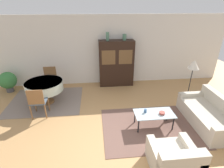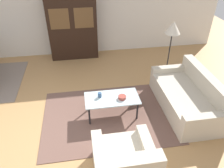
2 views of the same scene
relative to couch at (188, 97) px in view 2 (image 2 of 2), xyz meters
The scene contains 10 objects.
ground_plane 2.90m from the couch, 168.99° to the right, with size 14.00×14.00×0.00m, color tan.
wall_back 4.32m from the couch, 132.63° to the left, with size 10.00×0.06×2.70m.
area_rug 1.69m from the couch, behind, with size 2.58×1.92×0.01m.
couch is the anchor object (origin of this frame).
armchair 2.11m from the couch, 140.38° to the right, with size 0.88×0.86×0.74m.
coffee_table 1.59m from the couch, behind, with size 1.05×0.53×0.42m.
display_cabinet 3.66m from the couch, 128.93° to the left, with size 1.34×0.46×1.80m.
floor_lamp 1.60m from the couch, 88.71° to the left, with size 0.36×0.36×1.44m.
cup 1.83m from the couch, behind, with size 0.07×0.07×0.09m.
bowl 1.41m from the couch, behind, with size 0.15×0.15×0.06m.
Camera 2 is at (0.72, -2.73, 3.01)m, focal length 35.00 mm.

